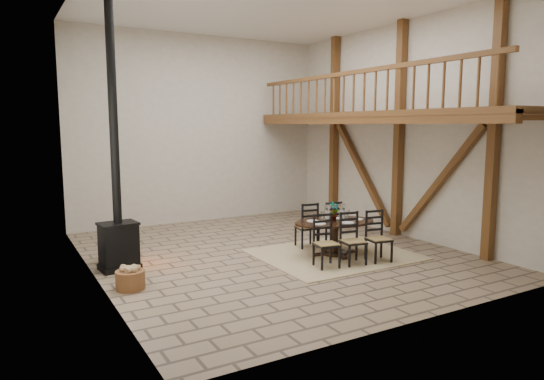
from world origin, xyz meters
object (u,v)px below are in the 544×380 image
wood_stove (117,209)px  log_stack (108,251)px  dining_table (337,237)px  log_basket (130,279)px

wood_stove → log_stack: 1.08m
dining_table → log_basket: bearing=-171.8°
log_stack → log_basket: bearing=-90.1°
dining_table → log_stack: 4.48m
dining_table → log_basket: size_ratio=4.41×
dining_table → log_stack: (-4.08, 1.84, -0.17)m
log_basket → log_stack: log_stack is taller
wood_stove → log_basket: wood_stove is taller
wood_stove → log_stack: size_ratio=11.53×
dining_table → log_basket: 4.09m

